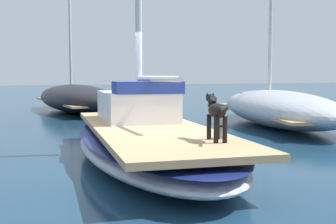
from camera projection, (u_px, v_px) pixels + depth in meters
ground_plane at (149, 161)px, 8.37m from camera, size 120.00×120.00×0.00m
sailboat_main at (149, 143)px, 8.34m from camera, size 3.23×7.45×0.66m
cabin_house at (137, 104)px, 9.36m from camera, size 1.62×2.35×0.84m
dog_black at (216, 112)px, 6.47m from camera, size 0.31×0.93×0.70m
deck_winch at (221, 132)px, 6.74m from camera, size 0.16×0.16×0.21m
moored_boat_far_astern at (76, 98)px, 19.16m from camera, size 3.32×8.01×6.85m
moored_boat_starboard_side at (278, 107)px, 14.03m from camera, size 4.41×8.24×5.69m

